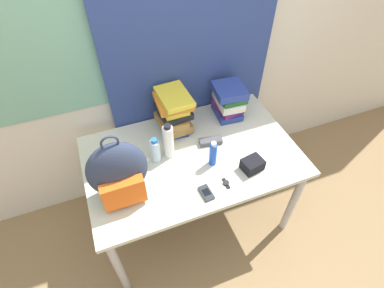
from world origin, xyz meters
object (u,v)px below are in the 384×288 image
(book_stack_left, at_px, (173,112))
(sunscreen_bottle, at_px, (213,154))
(water_bottle, at_px, (155,150))
(cell_phone, at_px, (206,193))
(sunglasses_case, at_px, (211,141))
(wristwatch, at_px, (226,183))
(backpack, at_px, (118,172))
(book_stack_center, at_px, (229,100))
(sports_bottle, at_px, (168,141))
(camera_pouch, at_px, (252,165))

(book_stack_left, bearing_deg, sunscreen_bottle, -72.69)
(water_bottle, distance_m, cell_phone, 0.41)
(water_bottle, xyz_separation_m, cell_phone, (0.19, -0.35, -0.08))
(book_stack_left, xyz_separation_m, sunglasses_case, (0.18, -0.22, -0.13))
(cell_phone, height_order, wristwatch, cell_phone)
(backpack, bearing_deg, book_stack_center, 25.43)
(sports_bottle, bearing_deg, cell_phone, -74.21)
(water_bottle, distance_m, camera_pouch, 0.59)
(book_stack_left, bearing_deg, water_bottle, -130.59)
(sports_bottle, height_order, sunglasses_case, sports_bottle)
(water_bottle, distance_m, sports_bottle, 0.10)
(book_stack_left, height_order, sunscreen_bottle, book_stack_left)
(sports_bottle, xyz_separation_m, camera_pouch, (0.43, -0.29, -0.09))
(camera_pouch, bearing_deg, water_bottle, 151.88)
(book_stack_center, xyz_separation_m, cell_phone, (-0.41, -0.58, -0.12))
(water_bottle, xyz_separation_m, camera_pouch, (0.52, -0.28, -0.05))
(book_stack_left, bearing_deg, backpack, -137.93)
(water_bottle, bearing_deg, sports_bottle, 6.90)
(backpack, xyz_separation_m, sunscreen_bottle, (0.56, 0.02, -0.10))
(sunscreen_bottle, bearing_deg, sports_bottle, 143.83)
(book_stack_left, relative_size, cell_phone, 2.62)
(book_stack_center, height_order, sunscreen_bottle, book_stack_center)
(sunglasses_case, bearing_deg, book_stack_left, 128.84)
(cell_phone, bearing_deg, sunglasses_case, 62.86)
(sunscreen_bottle, bearing_deg, backpack, -178.46)
(backpack, xyz_separation_m, wristwatch, (0.57, -0.16, -0.18))
(backpack, relative_size, water_bottle, 2.46)
(sunglasses_case, bearing_deg, backpack, -164.05)
(sports_bottle, relative_size, sunscreen_bottle, 1.38)
(cell_phone, distance_m, sunglasses_case, 0.40)
(sunglasses_case, bearing_deg, camera_pouch, -62.53)
(sunscreen_bottle, height_order, wristwatch, sunscreen_bottle)
(sunglasses_case, xyz_separation_m, camera_pouch, (0.15, -0.29, 0.02))
(wristwatch, bearing_deg, camera_pouch, 13.45)
(backpack, xyz_separation_m, book_stack_center, (0.85, 0.40, -0.06))
(cell_phone, xyz_separation_m, wristwatch, (0.14, 0.02, -0.00))
(sports_bottle, relative_size, camera_pouch, 1.86)
(backpack, height_order, water_bottle, backpack)
(book_stack_left, relative_size, sunglasses_case, 1.84)
(book_stack_left, distance_m, sports_bottle, 0.24)
(water_bottle, bearing_deg, sunscreen_bottle, -26.10)
(book_stack_left, xyz_separation_m, cell_phone, (-0.00, -0.58, -0.14))
(book_stack_left, xyz_separation_m, wristwatch, (0.13, -0.55, -0.14))
(book_stack_left, height_order, book_stack_center, book_stack_left)
(book_stack_left, distance_m, camera_pouch, 0.61)
(backpack, height_order, sports_bottle, backpack)
(cell_phone, height_order, camera_pouch, camera_pouch)
(water_bottle, height_order, sports_bottle, sports_bottle)
(book_stack_center, relative_size, water_bottle, 1.37)
(water_bottle, relative_size, wristwatch, 2.30)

